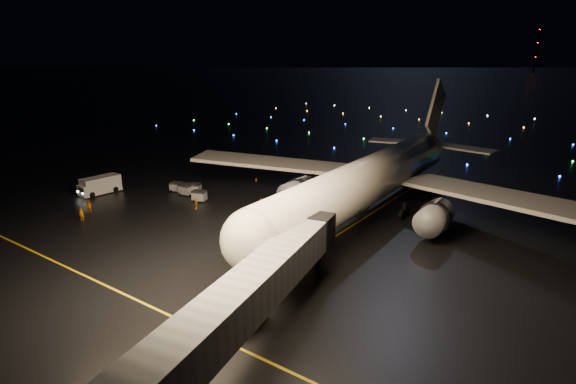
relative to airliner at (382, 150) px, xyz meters
name	(u,v)px	position (x,y,z in m)	size (l,w,h in m)	color
ground	(539,92)	(-12.01, 273.85, -8.67)	(2000.00, 2000.00, 0.00)	black
lane_centre	(341,233)	(-0.01, -11.15, -8.66)	(0.25, 80.00, 0.02)	yellow
lane_cross	(77,272)	(-17.01, -36.15, -8.66)	(60.00, 0.25, 0.02)	yellow
airliner	(382,150)	(0.00, 0.00, 0.00)	(61.20, 58.14, 17.34)	silver
pushback_tug	(232,310)	(2.02, -33.74, -7.59)	(4.52, 2.37, 2.15)	silver
belt_loader	(285,237)	(-2.82, -19.39, -7.16)	(6.21, 1.69, 3.01)	silver
service_truck	(101,185)	(-39.89, -18.25, -7.28)	(2.39, 7.56, 2.78)	silver
crew_a	(82,214)	(-30.71, -27.18, -7.83)	(0.61, 0.40, 1.68)	orange
crew_b	(89,207)	(-32.79, -24.80, -7.79)	(0.86, 0.67, 1.77)	orange
crew_c	(196,203)	(-21.61, -15.04, -7.82)	(0.99, 0.41, 1.69)	orange
safety_cone_0	(266,209)	(-12.90, -9.97, -8.43)	(0.42, 0.42, 0.48)	#E75E00
safety_cone_1	(318,203)	(-8.23, -3.41, -8.40)	(0.48, 0.48, 0.55)	#E75E00
safety_cone_2	(261,199)	(-16.47, -6.54, -8.43)	(0.43, 0.43, 0.49)	#E75E00
safety_cone_3	(256,179)	(-24.35, 2.09, -8.39)	(0.49, 0.49, 0.55)	#E75E00
radio_mast	(537,50)	(-72.01, 713.85, 23.33)	(1.80, 1.80, 64.00)	black
taxiway_lights	(452,130)	(-12.01, 79.85, -8.49)	(164.00, 92.00, 0.36)	black
baggage_cart_0	(199,196)	(-23.89, -12.19, -7.83)	(1.98, 1.39, 1.69)	gray
baggage_cart_1	(186,189)	(-28.06, -11.08, -7.79)	(2.08, 1.46, 1.77)	gray
baggage_cart_2	(176,187)	(-30.73, -10.66, -7.88)	(1.86, 1.30, 1.58)	gray
baggage_cart_3	(194,189)	(-27.40, -9.94, -7.81)	(2.02, 1.41, 1.71)	gray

